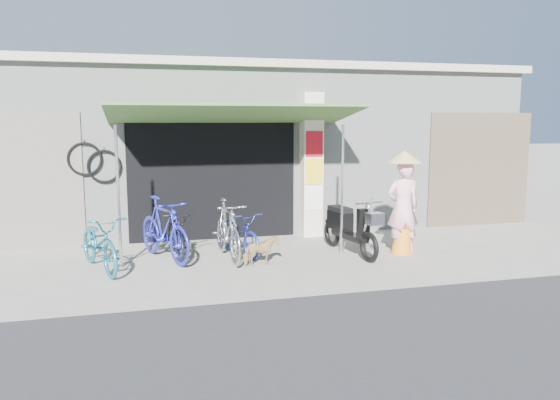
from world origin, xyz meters
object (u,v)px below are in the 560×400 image
object	(u,v)px
bike_navy	(238,233)
street_dog	(261,251)
bike_silver	(228,230)
bike_blue	(164,229)
moped	(348,228)
bike_teal	(100,243)
bike_black	(177,234)
nun	(403,204)

from	to	relation	value
bike_navy	street_dog	xyz separation A→B (m)	(0.24, -0.88, -0.15)
bike_silver	bike_blue	bearing A→B (deg)	164.41
bike_silver	street_dog	bearing A→B (deg)	-54.32
bike_blue	moped	world-z (taller)	bike_blue
bike_navy	street_dog	bearing A→B (deg)	-94.02
bike_teal	bike_silver	size ratio (longest dim) A/B	0.99
street_dog	moped	size ratio (longest dim) A/B	0.32
bike_black	street_dog	xyz separation A→B (m)	(1.33, -0.96, -0.18)
street_dog	bike_navy	bearing A→B (deg)	-2.27
bike_black	bike_silver	xyz separation A→B (m)	(0.86, -0.38, 0.11)
bike_blue	moped	xyz separation A→B (m)	(3.30, -0.36, -0.08)
street_dog	moped	distance (m)	1.81
bike_black	moped	xyz separation A→B (m)	(3.07, -0.51, 0.05)
moped	bike_black	bearing A→B (deg)	161.50
bike_silver	nun	size ratio (longest dim) A/B	0.94
bike_black	street_dog	world-z (taller)	bike_black
bike_silver	moped	size ratio (longest dim) A/B	0.96
bike_blue	bike_black	world-z (taller)	bike_blue
bike_blue	street_dog	size ratio (longest dim) A/B	3.11
bike_teal	nun	distance (m)	5.33
bike_teal	nun	size ratio (longest dim) A/B	0.93
bike_blue	bike_navy	size ratio (longest dim) A/B	1.21
bike_navy	street_dog	size ratio (longest dim) A/B	2.57
bike_silver	street_dog	xyz separation A→B (m)	(0.47, -0.57, -0.28)
bike_teal	bike_navy	bearing A→B (deg)	-8.14
street_dog	bike_teal	bearing A→B (deg)	64.32
bike_blue	moped	bearing A→B (deg)	-28.74
bike_black	nun	world-z (taller)	nun
bike_teal	street_dog	world-z (taller)	bike_teal
bike_navy	bike_teal	bearing A→B (deg)	172.79
bike_silver	moped	distance (m)	2.22
nun	bike_blue	bearing A→B (deg)	-5.48
bike_teal	bike_blue	bearing A→B (deg)	1.70
bike_black	bike_blue	bearing A→B (deg)	-149.77
bike_blue	bike_black	distance (m)	0.30
bike_teal	street_dog	distance (m)	2.64
bike_teal	street_dog	bearing A→B (deg)	-28.36
bike_teal	bike_navy	xyz separation A→B (m)	(2.37, 0.49, -0.06)
bike_teal	bike_blue	xyz separation A→B (m)	(1.05, 0.42, 0.09)
bike_teal	bike_navy	distance (m)	2.42
bike_silver	bike_navy	bearing A→B (deg)	48.59
bike_silver	bike_navy	distance (m)	0.41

